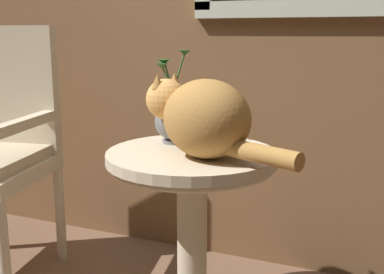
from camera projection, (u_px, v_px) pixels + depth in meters
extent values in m
cube|color=beige|center=(301.00, 8.00, 1.94)|extent=(0.91, 0.03, 0.07)
cylinder|color=beige|center=(192.00, 241.00, 1.70)|extent=(0.10, 0.10, 0.58)
cylinder|color=beige|center=(192.00, 157.00, 1.63)|extent=(0.58, 0.58, 0.03)
torus|color=beige|center=(192.00, 164.00, 1.64)|extent=(0.56, 0.56, 0.02)
cylinder|color=beige|center=(4.00, 257.00, 1.78)|extent=(0.04, 0.04, 0.45)
cylinder|color=beige|center=(60.00, 214.00, 2.21)|extent=(0.04, 0.04, 0.45)
cube|color=beige|center=(2.00, 90.00, 2.13)|extent=(0.52, 0.16, 0.56)
cube|color=beige|center=(26.00, 123.00, 1.90)|extent=(0.14, 0.45, 0.04)
ellipsoid|color=#AD7A3D|center=(207.00, 119.00, 1.53)|extent=(0.37, 0.35, 0.25)
sphere|color=#E2A356|center=(166.00, 99.00, 1.65)|extent=(0.14, 0.14, 0.14)
cone|color=#AD7A3D|center=(175.00, 80.00, 1.66)|extent=(0.04, 0.04, 0.05)
cone|color=#AD7A3D|center=(158.00, 81.00, 1.61)|extent=(0.04, 0.04, 0.05)
cylinder|color=#AD7A3D|center=(259.00, 154.00, 1.40)|extent=(0.27, 0.15, 0.06)
cylinder|color=slate|center=(173.00, 141.00, 1.76)|extent=(0.08, 0.08, 0.01)
ellipsoid|color=slate|center=(173.00, 122.00, 1.74)|extent=(0.13, 0.13, 0.13)
cylinder|color=slate|center=(173.00, 100.00, 1.73)|extent=(0.07, 0.07, 0.05)
torus|color=slate|center=(173.00, 92.00, 1.72)|extent=(0.09, 0.09, 0.02)
cylinder|color=#2D662D|center=(179.00, 73.00, 1.71)|extent=(0.04, 0.03, 0.14)
cone|color=#2D662D|center=(185.00, 53.00, 1.70)|extent=(0.04, 0.04, 0.02)
cylinder|color=#2D662D|center=(167.00, 79.00, 1.71)|extent=(0.04, 0.02, 0.10)
cone|color=#2D662D|center=(162.00, 66.00, 1.71)|extent=(0.04, 0.04, 0.02)
cylinder|color=#2D662D|center=(169.00, 77.00, 1.72)|extent=(0.05, 0.02, 0.11)
cone|color=#2D662D|center=(164.00, 62.00, 1.73)|extent=(0.04, 0.04, 0.02)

